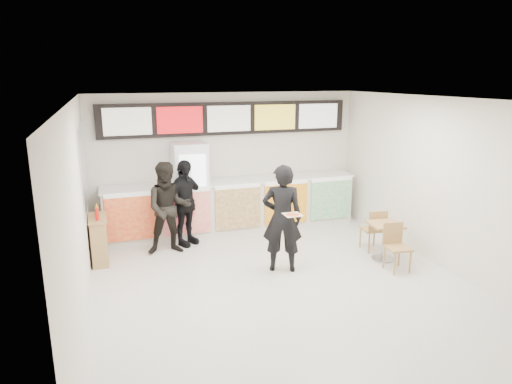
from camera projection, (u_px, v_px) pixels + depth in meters
name	position (u px, v px, depth m)	size (l,w,h in m)	color
floor	(286.00, 290.00, 7.34)	(7.00, 7.00, 0.00)	beige
ceiling	(290.00, 100.00, 6.60)	(7.00, 7.00, 0.00)	white
wall_back	(228.00, 161.00, 10.18)	(6.00, 6.00, 0.00)	silver
wall_left	(79.00, 219.00, 6.04)	(7.00, 7.00, 0.00)	silver
wall_right	(448.00, 185.00, 7.89)	(7.00, 7.00, 0.00)	silver
service_counter	(233.00, 205.00, 10.04)	(5.56, 0.77, 1.14)	silver
menu_board	(228.00, 118.00, 9.87)	(5.50, 0.14, 0.70)	black
drinks_fridge	(191.00, 190.00, 9.66)	(0.70, 0.67, 2.00)	white
mirror_panel	(83.00, 167.00, 8.24)	(0.01, 2.00, 1.50)	#B2B7BF
customer_main	(282.00, 218.00, 7.87)	(0.69, 0.46, 1.90)	black
customer_left	(169.00, 208.00, 8.67)	(0.87, 0.68, 1.79)	black
customer_mid	(185.00, 203.00, 9.11)	(1.02, 0.43, 1.75)	black
pizza_slice	(293.00, 214.00, 7.40)	(0.36, 0.36, 0.02)	beige
cafe_table	(385.00, 235.00, 8.44)	(0.63, 1.46, 0.83)	#AD844F
condiment_ledge	(99.00, 239.00, 8.34)	(0.31, 0.77, 1.03)	#AD844F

